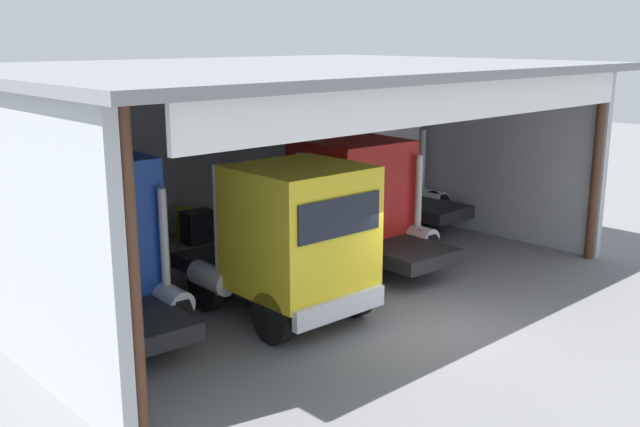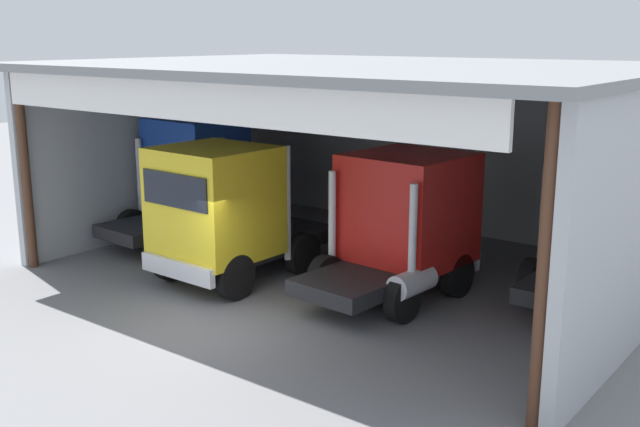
# 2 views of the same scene
# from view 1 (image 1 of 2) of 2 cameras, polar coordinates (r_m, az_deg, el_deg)

# --- Properties ---
(ground_plane) EXTENTS (80.00, 80.00, 0.00)m
(ground_plane) POSITION_cam_1_polar(r_m,az_deg,el_deg) (16.18, 9.07, -8.61)
(ground_plane) COLOR slate
(ground_plane) RESTS_ON ground
(workshop_shed) EXTENTS (15.20, 11.35, 5.44)m
(workshop_shed) POSITION_cam_1_polar(r_m,az_deg,el_deg) (19.54, -5.06, 6.90)
(workshop_shed) COLOR #ADB2B7
(workshop_shed) RESTS_ON ground
(truck_blue_right_bay) EXTENTS (2.80, 4.37, 3.71)m
(truck_blue_right_bay) POSITION_cam_1_polar(r_m,az_deg,el_deg) (15.68, -17.46, -2.34)
(truck_blue_right_bay) COLOR #1E47B7
(truck_blue_right_bay) RESTS_ON ground
(truck_yellow_center_left_bay) EXTENTS (2.75, 5.20, 3.47)m
(truck_yellow_center_left_bay) POSITION_cam_1_polar(r_m,az_deg,el_deg) (15.77, -2.36, -1.99)
(truck_yellow_center_left_bay) COLOR yellow
(truck_yellow_center_left_bay) RESTS_ON ground
(truck_red_yard_outside) EXTENTS (2.78, 4.79, 3.40)m
(truck_red_yard_outside) POSITION_cam_1_polar(r_m,az_deg,el_deg) (19.81, 2.92, 1.22)
(truck_red_yard_outside) COLOR red
(truck_red_yard_outside) RESTS_ON ground
(truck_white_center_right_bay) EXTENTS (2.65, 4.68, 3.60)m
(truck_white_center_right_bay) POSITION_cam_1_polar(r_m,az_deg,el_deg) (24.32, 4.78, 3.64)
(truck_white_center_right_bay) COLOR white
(truck_white_center_right_bay) RESTS_ON ground
(oil_drum) EXTENTS (0.58, 0.58, 0.90)m
(oil_drum) POSITION_cam_1_polar(r_m,az_deg,el_deg) (23.01, -10.52, -0.73)
(oil_drum) COLOR gold
(oil_drum) RESTS_ON ground
(tool_cart) EXTENTS (0.90, 0.60, 1.00)m
(tool_cart) POSITION_cam_1_polar(r_m,az_deg,el_deg) (22.32, -9.55, -1.02)
(tool_cart) COLOR black
(tool_cart) RESTS_ON ground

